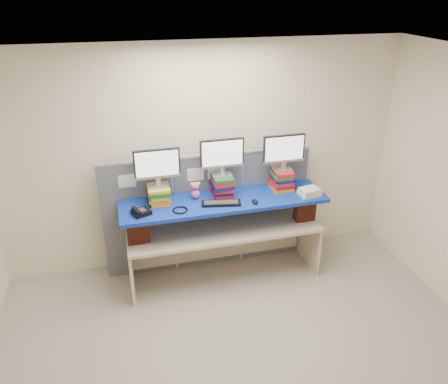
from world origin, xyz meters
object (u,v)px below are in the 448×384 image
object	(u,v)px
monitor_left	(157,166)
desk_phone	(141,212)
desk	(224,238)
blue_board	(224,201)
monitor_center	(222,155)
monitor_right	(284,150)
keyboard	(221,203)

from	to	relation	value
monitor_left	desk_phone	distance (m)	0.54
desk	blue_board	bearing A→B (deg)	-0.83
blue_board	desk	bearing A→B (deg)	179.17
monitor_center	monitor_right	xyz separation A→B (m)	(0.75, 0.01, -0.01)
monitor_right	keyboard	world-z (taller)	monitor_right
monitor_left	monitor_right	world-z (taller)	monitor_right
monitor_right	desk_phone	distance (m)	1.80
monitor_right	monitor_center	bearing A→B (deg)	-180.00
blue_board	monitor_right	distance (m)	0.93
monitor_right	desk	bearing A→B (deg)	-171.12
desk_phone	desk	bearing A→B (deg)	-14.44
blue_board	monitor_right	xyz separation A→B (m)	(0.76, 0.13, 0.52)
blue_board	desk_phone	distance (m)	0.97
monitor_left	monitor_right	xyz separation A→B (m)	(1.49, 0.02, 0.04)
blue_board	monitor_center	world-z (taller)	monitor_center
blue_board	desk_phone	size ratio (longest dim) A/B	10.29
desk	monitor_center	world-z (taller)	monitor_center
monitor_left	keyboard	bearing A→B (deg)	-17.94
blue_board	keyboard	xyz separation A→B (m)	(-0.06, -0.10, 0.04)
desk	monitor_center	size ratio (longest dim) A/B	4.55
monitor_center	desk_phone	xyz separation A→B (m)	(-0.97, -0.24, -0.48)
monitor_left	keyboard	distance (m)	0.83
desk_phone	blue_board	bearing A→B (deg)	-14.44
keyboard	monitor_right	bearing A→B (deg)	25.63
desk	desk_phone	distance (m)	1.12
monitor_center	monitor_right	size ratio (longest dim) A/B	1.00
monitor_left	keyboard	xyz separation A→B (m)	(0.67, -0.21, -0.44)
desk_phone	keyboard	bearing A→B (deg)	-20.23
monitor_center	monitor_left	bearing A→B (deg)	180.00
keyboard	desk_phone	world-z (taller)	desk_phone
blue_board	desk_phone	xyz separation A→B (m)	(-0.97, -0.12, 0.05)
monitor_right	keyboard	xyz separation A→B (m)	(-0.82, -0.23, -0.48)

